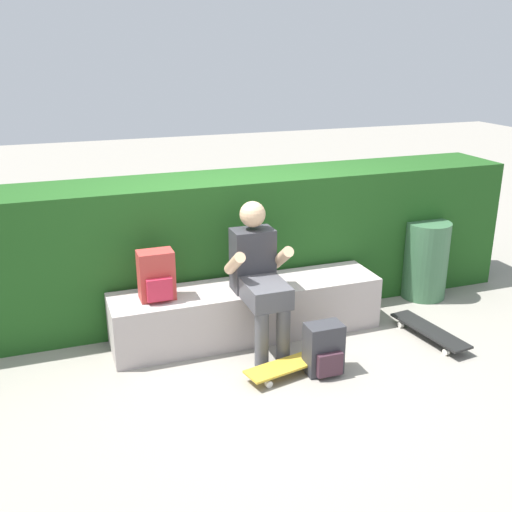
# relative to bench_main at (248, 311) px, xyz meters

# --- Properties ---
(ground_plane) EXTENTS (24.00, 24.00, 0.00)m
(ground_plane) POSITION_rel_bench_main_xyz_m (0.00, -0.28, -0.23)
(ground_plane) COLOR gray
(bench_main) EXTENTS (2.31, 0.51, 0.46)m
(bench_main) POSITION_rel_bench_main_xyz_m (0.00, 0.00, 0.00)
(bench_main) COLOR #B0A39F
(bench_main) RESTS_ON ground
(person_skater) EXTENTS (0.49, 0.62, 1.21)m
(person_skater) POSITION_rel_bench_main_xyz_m (0.02, -0.22, 0.43)
(person_skater) COLOR #333338
(person_skater) RESTS_ON ground
(skateboard_near_person) EXTENTS (0.82, 0.37, 0.09)m
(skateboard_near_person) POSITION_rel_bench_main_xyz_m (0.13, -0.72, -0.15)
(skateboard_near_person) COLOR gold
(skateboard_near_person) RESTS_ON ground
(skateboard_beside_bench) EXTENTS (0.30, 0.82, 0.09)m
(skateboard_beside_bench) POSITION_rel_bench_main_xyz_m (1.44, -0.60, -0.15)
(skateboard_beside_bench) COLOR black
(skateboard_beside_bench) RESTS_ON ground
(backpack_on_bench) EXTENTS (0.28, 0.23, 0.40)m
(backpack_on_bench) POSITION_rel_bench_main_xyz_m (-0.76, -0.01, 0.42)
(backpack_on_bench) COLOR #B23833
(backpack_on_bench) RESTS_ON bench_main
(backpack_on_ground) EXTENTS (0.28, 0.23, 0.40)m
(backpack_on_ground) POSITION_rel_bench_main_xyz_m (0.34, -0.79, -0.04)
(backpack_on_ground) COLOR #333338
(backpack_on_ground) RESTS_ON ground
(hedge_row) EXTENTS (6.05, 0.71, 1.26)m
(hedge_row) POSITION_rel_bench_main_xyz_m (-0.23, 0.64, 0.40)
(hedge_row) COLOR #1E4D1A
(hedge_row) RESTS_ON ground
(trash_bin) EXTENTS (0.43, 0.43, 0.77)m
(trash_bin) POSITION_rel_bench_main_xyz_m (1.93, 0.21, 0.15)
(trash_bin) COLOR #3D6B47
(trash_bin) RESTS_ON ground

